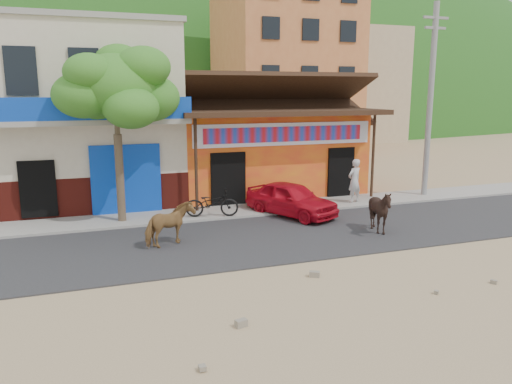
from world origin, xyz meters
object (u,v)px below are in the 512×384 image
utility_pole (430,101)px  pedestrian (354,181)px  scooter (212,203)px  cow_dark (380,211)px  cow_tan (170,225)px  tree (118,134)px  red_car (291,199)px

utility_pole → pedestrian: bearing=-174.6°
scooter → pedestrian: size_ratio=1.07×
cow_dark → pedestrian: (1.34, 3.92, 0.24)m
cow_tan → utility_pole: bearing=-100.7°
tree → cow_dark: size_ratio=4.16×
cow_dark → scooter: size_ratio=0.77×
tree → red_car: tree is taller
cow_tan → pedestrian: 8.54m
scooter → cow_tan: bearing=157.5°
cow_tan → cow_dark: size_ratio=1.05×
cow_tan → scooter: size_ratio=0.80×
tree → pedestrian: tree is taller
tree → pedestrian: size_ratio=3.39×
utility_pole → pedestrian: (-3.70, -0.35, -3.12)m
utility_pole → scooter: 10.34m
pedestrian → cow_dark: bearing=51.9°
tree → utility_pole: size_ratio=0.75×
tree → utility_pole: utility_pole is taller
utility_pole → red_car: (-6.83, -1.20, -3.46)m
red_car → utility_pole: bearing=-16.2°
cow_dark → tree: bearing=-152.0°
utility_pole → tree: bearing=-179.1°
tree → scooter: size_ratio=3.18×
cow_dark → pedestrian: pedestrian is taller
utility_pole → pedestrian: 4.85m
utility_pole → scooter: size_ratio=4.24×
cow_tan → red_car: bearing=-92.6°
utility_pole → red_car: bearing=-170.0°
red_car → scooter: red_car is taller
utility_pole → cow_dark: bearing=-139.8°
pedestrian → utility_pole: bearing=166.2°
scooter → pedestrian: 6.02m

